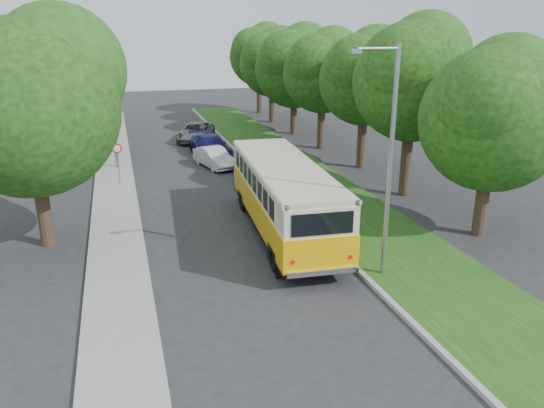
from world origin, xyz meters
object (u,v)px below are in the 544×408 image
object	(u,v)px
car_silver	(248,166)
car_grey	(196,132)
vintage_bus	(284,199)
car_white	(214,157)
car_blue	(210,146)
lamppost_near	(388,157)
lamppost_far	(110,103)

from	to	relation	value
car_silver	car_grey	xyz separation A→B (m)	(-1.36, 11.53, 0.03)
vintage_bus	car_silver	distance (m)	9.44
car_white	car_blue	distance (m)	3.08
vintage_bus	car_white	distance (m)	12.33
car_silver	car_white	bearing A→B (deg)	133.13
vintage_bus	car_grey	xyz separation A→B (m)	(-0.67, 20.90, -0.89)
car_silver	car_grey	distance (m)	11.61
lamppost_near	vintage_bus	size ratio (longest dim) A/B	0.75
car_white	car_grey	bearing A→B (deg)	74.25
vintage_bus	lamppost_near	bearing A→B (deg)	-63.58
car_silver	car_grey	size ratio (longest dim) A/B	0.78
vintage_bus	car_silver	world-z (taller)	vintage_bus
lamppost_near	car_grey	world-z (taller)	lamppost_near
lamppost_near	car_white	world-z (taller)	lamppost_near
lamppost_near	car_grey	bearing A→B (deg)	96.02
lamppost_near	car_blue	bearing A→B (deg)	97.23
car_white	vintage_bus	bearing A→B (deg)	-101.34
vintage_bus	car_white	xyz separation A→B (m)	(-0.78, 12.27, -0.95)
lamppost_near	car_white	xyz separation A→B (m)	(-2.84, 17.19, -3.73)
lamppost_near	car_silver	world-z (taller)	lamppost_near
lamppost_near	car_silver	xyz separation A→B (m)	(-1.36, 14.29, -3.70)
lamppost_far	car_blue	xyz separation A→B (m)	(6.34, 1.75, -3.40)
car_silver	car_white	xyz separation A→B (m)	(-1.48, 2.90, -0.03)
car_white	lamppost_near	bearing A→B (deg)	-95.61
vintage_bus	car_blue	bearing A→B (deg)	95.64
car_silver	car_blue	bearing A→B (deg)	117.61
car_white	car_blue	bearing A→B (deg)	70.01
car_silver	car_blue	size ratio (longest dim) A/B	0.79
lamppost_near	car_blue	distance (m)	20.74
lamppost_near	vintage_bus	world-z (taller)	lamppost_near
car_white	car_grey	xyz separation A→B (m)	(0.11, 8.63, 0.06)
car_blue	car_grey	size ratio (longest dim) A/B	0.98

